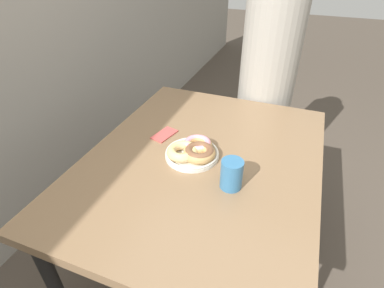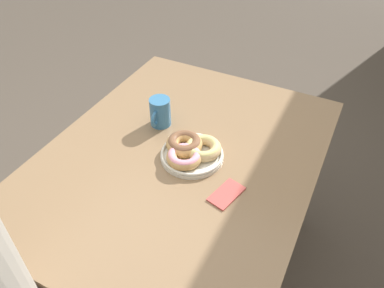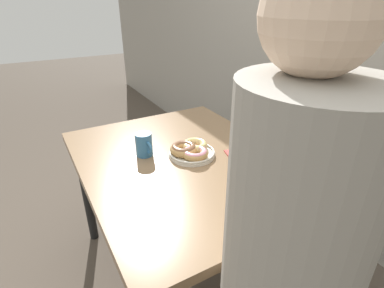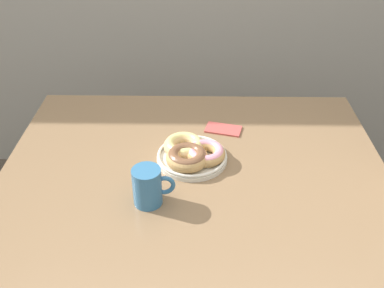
% 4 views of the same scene
% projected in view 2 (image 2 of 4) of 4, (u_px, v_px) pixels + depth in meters
% --- Properties ---
extents(ground_plane, '(14.00, 14.00, 0.00)m').
position_uv_depth(ground_plane, '(163.00, 258.00, 1.80)').
color(ground_plane, '#4C4238').
extents(dining_table, '(1.15, 0.90, 0.72)m').
position_uv_depth(dining_table, '(181.00, 169.00, 1.34)').
color(dining_table, '#846647').
rests_on(dining_table, ground_plane).
extents(donut_plate, '(0.23, 0.22, 0.06)m').
position_uv_depth(donut_plate, '(191.00, 150.00, 1.26)').
color(donut_plate, silver).
rests_on(donut_plate, dining_table).
extents(coffee_mug, '(0.11, 0.08, 0.11)m').
position_uv_depth(coffee_mug, '(160.00, 112.00, 1.38)').
color(coffee_mug, teal).
rests_on(coffee_mug, dining_table).
extents(napkin, '(0.13, 0.09, 0.01)m').
position_uv_depth(napkin, '(226.00, 194.00, 1.15)').
color(napkin, '#BC4C47').
rests_on(napkin, dining_table).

